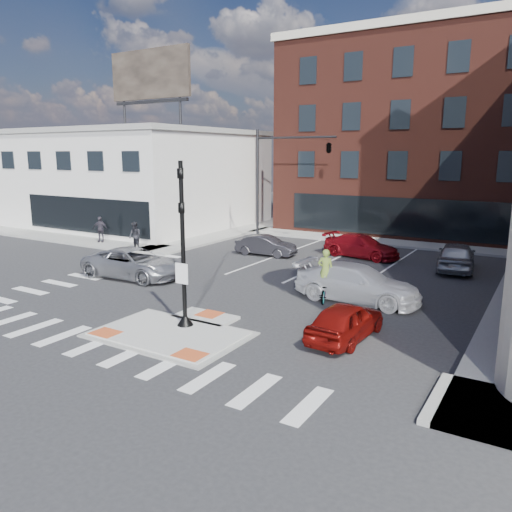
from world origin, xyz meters
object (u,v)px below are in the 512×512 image
Objects in this scene: silver_suv at (134,263)px; bg_car_silver at (456,256)px; red_sedan at (346,321)px; white_pickup at (357,283)px; pedestrian_a at (135,236)px; pedestrian_b at (100,229)px; bg_car_dark at (266,246)px; cyclist at (325,283)px; bg_car_red at (361,246)px.

bg_car_silver reaches higher than silver_suv.
white_pickup reaches higher than red_sedan.
pedestrian_a and pedestrian_b have the same top height.
cyclist is (7.19, -7.25, 0.15)m from bg_car_dark.
cyclist reaches higher than bg_car_silver.
red_sedan is 14.75m from bg_car_dark.
bg_car_silver is at bearing -57.07° from silver_suv.
white_pickup is 16.49m from pedestrian_a.
pedestrian_b reaches higher than bg_car_red.
white_pickup is at bearing 0.85° from pedestrian_a.
pedestrian_a is at bearing -20.24° from red_sedan.
bg_car_silver is (11.03, 1.89, 0.17)m from bg_car_dark.
cyclist is 1.26× the size of pedestrian_a.
bg_car_red is (-4.30, 13.68, 0.03)m from red_sedan.
pedestrian_a is (-15.00, 3.70, 0.29)m from cyclist.
pedestrian_b is (-12.10, -2.61, 0.44)m from bg_car_dark.
pedestrian_b is (-19.30, 4.64, 0.29)m from cyclist.
cyclist is 15.45m from pedestrian_a.
bg_car_dark is 10.21m from cyclist.
bg_car_dark is 2.09× the size of pedestrian_b.
pedestrian_b reaches higher than red_sedan.
red_sedan is 1.02× the size of bg_car_dark.
white_pickup is at bearing -166.00° from cyclist.
bg_car_dark is at bearing -12.65° from pedestrian_b.
white_pickup is at bearing -151.93° from bg_car_red.
pedestrian_a is at bearing -29.35° from cyclist.
bg_car_silver is at bearing -92.71° from red_sedan.
white_pickup is (-1.26, 4.58, 0.14)m from red_sedan.
bg_car_red is at bearing -69.30° from red_sedan.
red_sedan is 14.34m from bg_car_red.
pedestrian_a reaches higher than white_pickup.
cyclist reaches higher than white_pickup.
silver_suv reaches higher than red_sedan.
pedestrian_b reaches higher than silver_suv.
bg_car_red is at bearing -40.69° from silver_suv.
silver_suv is 13.87m from bg_car_red.
pedestrian_a is at bearing 110.16° from bg_car_dark.
red_sedan is at bearing 106.89° from cyclist.
cyclist reaches higher than silver_suv.
bg_car_dark is 5.94m from bg_car_red.
bg_car_red is (5.37, 2.54, 0.07)m from bg_car_dark.
white_pickup is 9.59m from bg_car_red.
pedestrian_b is (-17.47, -5.15, 0.37)m from bg_car_red.
bg_car_silver reaches higher than white_pickup.
white_pickup is 8.84m from bg_car_silver.
pedestrian_a is at bearing 81.31° from white_pickup.
white_pickup is at bearing -83.85° from silver_suv.
bg_car_silver is 2.56× the size of pedestrian_a.
cyclist is 1.26× the size of pedestrian_b.
silver_suv is 1.43× the size of bg_car_dark.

